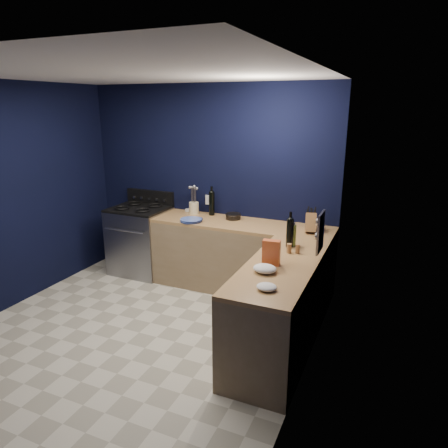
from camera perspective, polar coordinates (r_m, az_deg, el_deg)
The scene contains 28 objects.
floor at distance 4.58m, azimuth -11.77°, elevation -14.75°, with size 3.50×3.50×0.02m, color #BDB7A6.
ceiling at distance 3.94m, azimuth -14.11°, elevation 19.98°, with size 3.50×3.50×0.02m, color silver.
wall_back at distance 5.54m, azimuth -2.09°, elevation 5.66°, with size 3.50×0.02×2.60m, color black.
wall_right at distance 3.37m, azimuth 12.18°, elevation -1.82°, with size 0.02×3.50×2.60m, color black.
wall_left at distance 5.28m, azimuth -28.49°, elevation 3.14°, with size 0.02×3.50×2.60m, color black.
cab_back at distance 5.27m, azimuth 2.40°, elevation -4.79°, with size 2.30×0.63×0.86m, color #856E52.
top_back at distance 5.12m, azimuth 2.46°, elevation -0.09°, with size 2.30×0.63×0.04m, color brown.
cab_right at distance 4.03m, azimuth 7.66°, elevation -11.90°, with size 0.63×1.67×0.86m, color #856E52.
top_right at distance 3.84m, azimuth 7.92°, elevation -5.97°, with size 0.63×1.67×0.04m, color brown.
gas_range at distance 5.93m, azimuth -11.58°, elevation -2.34°, with size 0.76×0.66×0.92m, color gray.
oven_door at distance 5.70m, azimuth -13.37°, elevation -3.36°, with size 0.59×0.02×0.42m, color black.
cooktop at distance 5.80m, azimuth -11.84°, elevation 2.10°, with size 0.76×0.66×0.03m, color black.
backguard at distance 6.02m, azimuth -10.27°, elevation 3.73°, with size 0.76×0.06×0.20m, color black.
spice_panel at distance 3.92m, azimuth 13.36°, elevation -1.13°, with size 0.02×0.28×0.38m, color gray.
wall_outlet at distance 5.57m, azimuth -2.16°, elevation 3.39°, with size 0.09×0.02×0.13m, color white.
plate_stack at distance 5.19m, azimuth -4.62°, elevation 0.54°, with size 0.28×0.28×0.04m, color #4251A7.
ramekin at distance 5.70m, azimuth -5.05°, elevation 1.95°, with size 0.09×0.09×0.03m, color white.
utensil_crock at distance 5.55m, azimuth -4.24°, elevation 2.25°, with size 0.13×0.13×0.16m, color beige.
wine_bottle_back at distance 5.45m, azimuth -1.73°, elevation 2.85°, with size 0.08×0.08×0.31m, color black.
lemon_basket at distance 5.28m, azimuth 1.29°, elevation 1.08°, with size 0.19×0.19×0.07m, color black.
knife_block at distance 4.85m, azimuth 12.04°, elevation 0.19°, with size 0.12×0.20×0.22m, color brown.
wine_bottle_right at distance 4.28m, azimuth 9.19°, elevation -1.27°, with size 0.07×0.07×0.30m, color black.
oil_bottle at distance 4.32m, azimuth 9.69°, elevation -1.59°, with size 0.05×0.05×0.23m, color #91AE3F.
spice_jar_near at distance 4.13m, azimuth 10.27°, elevation -3.44°, with size 0.04×0.04×0.09m, color olive.
spice_jar_far at distance 4.13m, azimuth 9.09°, elevation -3.39°, with size 0.05×0.05×0.10m, color olive.
crouton_bag at distance 3.79m, azimuth 6.63°, elevation -3.98°, with size 0.16×0.08×0.24m, color red.
towel_front at distance 3.64m, azimuth 5.72°, elevation -6.22°, with size 0.21×0.18×0.07m, color white.
towel_end at distance 3.32m, azimuth 5.99°, elevation -8.74°, with size 0.17×0.15×0.05m, color white.
Camera 1 is at (2.36, -3.15, 2.33)m, focal length 32.68 mm.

